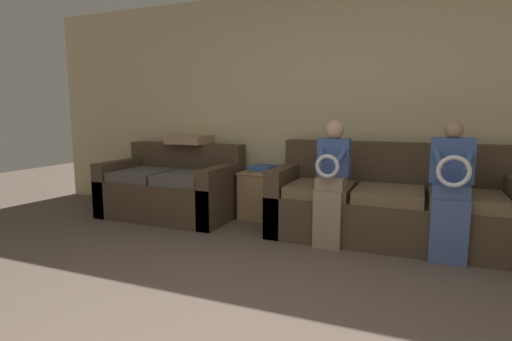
% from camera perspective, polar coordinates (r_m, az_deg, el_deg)
% --- Properties ---
extents(wall_back, '(7.84, 0.06, 2.55)m').
position_cam_1_polar(wall_back, '(4.52, 11.78, 8.89)').
color(wall_back, '#C6B789').
rests_on(wall_back, ground_plane).
extents(couch_main, '(2.23, 0.88, 0.92)m').
position_cam_1_polar(couch_main, '(4.05, 18.52, -4.85)').
color(couch_main, '#473828').
rests_on(couch_main, ground_plane).
extents(couch_side, '(1.53, 0.91, 0.84)m').
position_cam_1_polar(couch_side, '(4.83, -11.85, -2.67)').
color(couch_side, '#473828').
rests_on(couch_side, ground_plane).
extents(child_left_seated, '(0.30, 0.38, 1.15)m').
position_cam_1_polar(child_left_seated, '(3.70, 10.71, -0.86)').
color(child_left_seated, gray).
rests_on(child_left_seated, ground_plane).
extents(child_right_seated, '(0.34, 0.36, 1.15)m').
position_cam_1_polar(child_right_seated, '(3.63, 26.08, -1.95)').
color(child_right_seated, '#475B8E').
rests_on(child_right_seated, ground_plane).
extents(side_shelf, '(0.51, 0.40, 0.54)m').
position_cam_1_polar(side_shelf, '(4.59, 1.07, -3.47)').
color(side_shelf, '#9E7A51').
rests_on(side_shelf, ground_plane).
extents(book_stack, '(0.25, 0.31, 0.07)m').
position_cam_1_polar(book_stack, '(4.54, 0.96, 0.30)').
color(book_stack, gray).
rests_on(book_stack, side_shelf).
extents(throw_pillow, '(0.47, 0.47, 0.10)m').
position_cam_1_polar(throw_pillow, '(4.98, -9.29, 4.41)').
color(throw_pillow, '#A38460').
rests_on(throw_pillow, couch_side).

